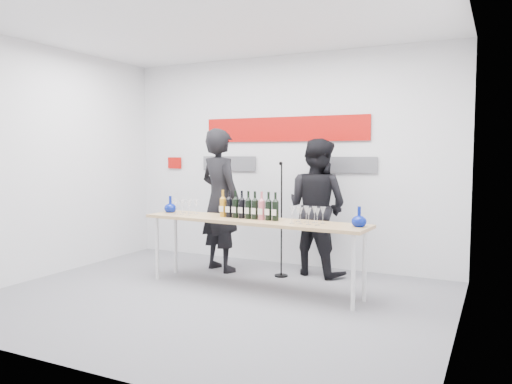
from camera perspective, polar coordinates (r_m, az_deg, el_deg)
ground at (r=5.67m, az=-4.90°, el=-12.07°), size 5.00×5.00×0.00m
back_wall at (r=7.22m, az=3.26°, el=3.60°), size 5.00×0.04×3.00m
signage at (r=7.21m, az=2.77°, el=6.03°), size 3.38×0.02×0.79m
tasting_table at (r=5.87m, az=-0.43°, el=-3.74°), size 2.82×0.73×0.84m
wine_bottles at (r=5.88m, az=-0.88°, el=-1.48°), size 0.80×0.13×0.33m
decanter_left at (r=6.62m, az=-9.76°, el=-1.37°), size 0.16×0.16×0.21m
decanter_right at (r=5.37m, az=11.70°, el=-2.76°), size 0.16×0.16×0.21m
glasses_left at (r=6.39m, az=-8.01°, el=-1.70°), size 0.27×0.24×0.18m
glasses_right at (r=5.53m, az=5.90°, el=-2.65°), size 0.37×0.24×0.18m
presenter_left at (r=6.82m, az=-4.11°, el=-0.92°), size 0.83×0.69×1.94m
presenter_right at (r=6.64m, az=6.97°, el=-1.71°), size 1.02×0.89×1.80m
mic_stand at (r=6.53m, az=2.90°, el=-5.71°), size 0.17×0.17×1.50m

